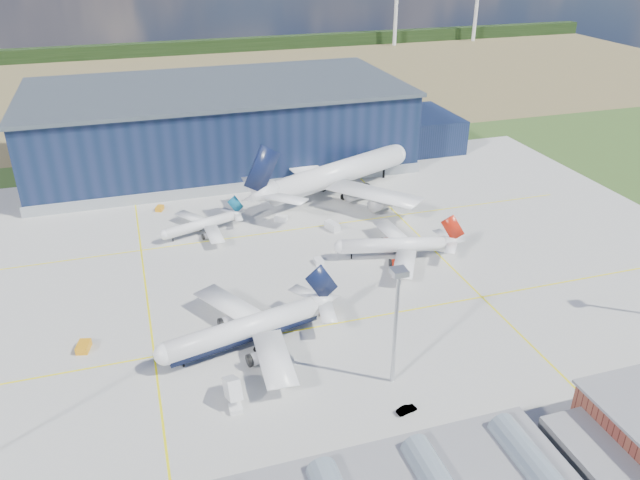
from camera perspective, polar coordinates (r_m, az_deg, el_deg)
The scene contains 18 objects.
ground at distance 134.99m, azimuth -2.43°, elevation -5.81°, with size 600.00×600.00×0.00m, color #2E4A1B.
apron at distance 143.24m, azimuth -3.49°, elevation -3.73°, with size 220.00×160.00×0.08m.
farmland at distance 339.12m, azimuth -12.60°, elevation 13.86°, with size 600.00×220.00×0.01m, color brown.
treeline at distance 416.69m, azimuth -13.89°, elevation 16.64°, with size 600.00×8.00×8.00m, color black.
hangar at distance 216.03m, azimuth -8.52°, elevation 10.12°, with size 145.00×62.00×26.10m.
light_mast_center at distance 105.78m, azimuth 7.03°, elevation -6.23°, with size 2.60×2.60×23.00m.
airliner_navy at distance 119.40m, azimuth -7.04°, elevation -7.16°, with size 39.36×38.50×12.83m, color white, non-canonical shape.
airliner_red at distance 151.31m, azimuth 6.76°, elevation 0.17°, with size 32.55×31.84×10.61m, color white, non-canonical shape.
airliner_widebody at distance 185.62m, azimuth 1.72°, elevation 7.20°, with size 63.60×62.21×20.74m, color white, non-canonical shape.
airliner_regional at distance 165.61m, azimuth -10.98°, elevation 1.81°, with size 24.79×24.25×8.08m, color white, non-canonical shape.
gse_tug_a at distance 129.07m, azimuth -20.80°, elevation -9.12°, with size 2.20×3.61×1.50m, color orange.
gse_tug_b at distance 131.54m, azimuth 0.38°, elevation -6.40°, with size 2.09×3.14×1.36m, color orange.
gse_cart_a at distance 149.77m, azimuth -0.13°, elevation -1.95°, with size 1.90×2.85×1.23m, color silver.
gse_van_b at distance 166.21m, azimuth 1.12°, elevation 1.28°, with size 2.10×4.58×2.10m, color silver.
gse_tug_c at distance 183.53m, azimuth -14.45°, elevation 2.82°, with size 1.82×2.91×1.27m, color orange.
gse_cart_b at distance 171.66m, azimuth -3.59°, elevation 1.98°, with size 2.24×3.37×1.46m, color silver.
airstair at distance 110.01m, azimuth -8.00°, elevation -13.71°, with size 2.19×5.47×3.50m, color silver.
car_b at distance 108.72m, azimuth 7.92°, elevation -15.10°, with size 1.25×3.59×1.18m, color #99999E.
Camera 1 is at (-28.69, -109.95, 72.87)m, focal length 35.00 mm.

